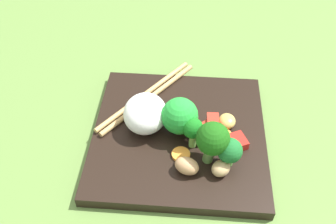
{
  "coord_description": "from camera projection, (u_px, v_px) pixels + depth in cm",
  "views": [
    {
      "loc": [
        37.65,
        2.28,
        44.68
      ],
      "look_at": [
        -1.85,
        -1.87,
        3.71
      ],
      "focal_mm": 41.16,
      "sensor_mm": 36.0,
      "label": 1
    }
  ],
  "objects": [
    {
      "name": "pepper_chunk_1",
      "position": [
        205.0,
        132.0,
        0.56
      ],
      "size": [
        3.86,
        3.89,
        1.66
      ],
      "primitive_type": "cube",
      "rotation": [
        0.0,
        0.0,
        5.44
      ],
      "color": "red",
      "rests_on": "square_plate"
    },
    {
      "name": "broccoli_floret_1",
      "position": [
        230.0,
        151.0,
        0.51
      ],
      "size": [
        3.44,
        3.44,
        4.82
      ],
      "color": "#619C43",
      "rests_on": "square_plate"
    },
    {
      "name": "chicken_piece_0",
      "position": [
        227.0,
        121.0,
        0.57
      ],
      "size": [
        2.91,
        2.58,
        1.61
      ],
      "primitive_type": "ellipsoid",
      "rotation": [
        0.0,
        0.0,
        0.01
      ],
      "color": "tan",
      "rests_on": "square_plate"
    },
    {
      "name": "pepper_chunk_2",
      "position": [
        237.0,
        142.0,
        0.55
      ],
      "size": [
        3.55,
        3.47,
        1.32
      ],
      "primitive_type": "cube",
      "rotation": [
        0.0,
        0.0,
        0.45
      ],
      "color": "red",
      "rests_on": "square_plate"
    },
    {
      "name": "carrot_slice_2",
      "position": [
        221.0,
        136.0,
        0.56
      ],
      "size": [
        4.02,
        4.02,
        0.51
      ],
      "primitive_type": "cylinder",
      "rotation": [
        0.0,
        0.0,
        3.47
      ],
      "color": "orange",
      "rests_on": "square_plate"
    },
    {
      "name": "chicken_piece_1",
      "position": [
        187.0,
        166.0,
        0.51
      ],
      "size": [
        3.32,
        3.93,
        2.35
      ],
      "primitive_type": "ellipsoid",
      "rotation": [
        0.0,
        0.0,
        4.39
      ],
      "color": "tan",
      "rests_on": "square_plate"
    },
    {
      "name": "rice_mound",
      "position": [
        145.0,
        113.0,
        0.56
      ],
      "size": [
        7.38,
        6.66,
        5.1
      ],
      "primitive_type": "ellipsoid",
      "rotation": [
        0.0,
        0.0,
        3.18
      ],
      "color": "white",
      "rests_on": "square_plate"
    },
    {
      "name": "broccoli_floret_3",
      "position": [
        178.0,
        116.0,
        0.55
      ],
      "size": [
        5.34,
        5.34,
        6.1
      ],
      "color": "#72AE4F",
      "rests_on": "square_plate"
    },
    {
      "name": "square_plate",
      "position": [
        179.0,
        135.0,
        0.58
      ],
      "size": [
        26.03,
        26.03,
        1.71
      ],
      "primitive_type": "cube",
      "rotation": [
        0.0,
        0.0,
        0.03
      ],
      "color": "black",
      "rests_on": "ground_plane"
    },
    {
      "name": "pepper_chunk_0",
      "position": [
        213.0,
        123.0,
        0.57
      ],
      "size": [
        2.44,
        1.88,
        2.18
      ],
      "primitive_type": "cube",
      "rotation": [
        0.0,
        0.0,
        3.2
      ],
      "color": "red",
      "rests_on": "square_plate"
    },
    {
      "name": "carrot_slice_0",
      "position": [
        181.0,
        154.0,
        0.54
      ],
      "size": [
        3.52,
        3.52,
        0.43
      ],
      "primitive_type": "cylinder",
      "rotation": [
        0.0,
        0.0,
        2.08
      ],
      "color": "#FC9732",
      "rests_on": "square_plate"
    },
    {
      "name": "chopstick_pair",
      "position": [
        147.0,
        96.0,
        0.62
      ],
      "size": [
        18.09,
        13.67,
        0.81
      ],
      "rotation": [
        0.0,
        0.0,
        5.66
      ],
      "color": "tan",
      "rests_on": "square_plate"
    },
    {
      "name": "broccoli_floret_2",
      "position": [
        193.0,
        129.0,
        0.53
      ],
      "size": [
        2.97,
        2.97,
        4.76
      ],
      "color": "#73AB48",
      "rests_on": "square_plate"
    },
    {
      "name": "carrot_slice_1",
      "position": [
        190.0,
        122.0,
        0.58
      ],
      "size": [
        2.67,
        2.67,
        0.48
      ],
      "primitive_type": "cylinder",
      "rotation": [
        0.0,
        0.0,
        3.23
      ],
      "color": "orange",
      "rests_on": "square_plate"
    },
    {
      "name": "broccoli_floret_0",
      "position": [
        213.0,
        140.0,
        0.5
      ],
      "size": [
        4.57,
        4.57,
        6.78
      ],
      "color": "#629244",
      "rests_on": "square_plate"
    },
    {
      "name": "ground_plane",
      "position": [
        179.0,
        143.0,
        0.59
      ],
      "size": [
        110.0,
        110.0,
        2.0
      ],
      "primitive_type": "cube",
      "color": "#5A7C39"
    },
    {
      "name": "chicken_piece_2",
      "position": [
        221.0,
        168.0,
        0.51
      ],
      "size": [
        3.54,
        3.52,
        2.08
      ],
      "primitive_type": "ellipsoid",
      "rotation": [
        0.0,
        0.0,
        5.52
      ],
      "color": "tan",
      "rests_on": "square_plate"
    }
  ]
}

